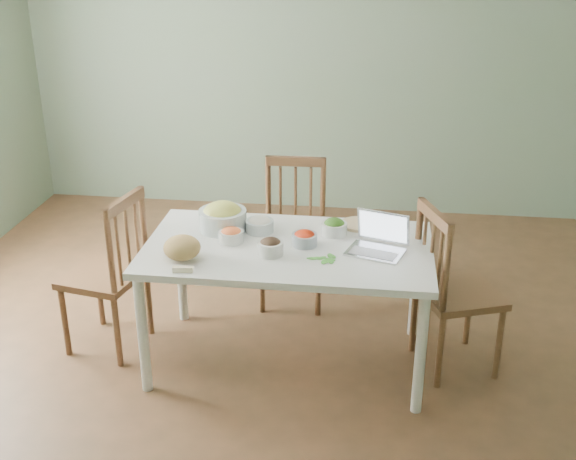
# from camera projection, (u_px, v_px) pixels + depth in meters

# --- Properties ---
(floor) EXTENTS (5.00, 5.00, 0.00)m
(floor) POSITION_uv_depth(u_px,v_px,m) (261.00, 349.00, 4.59)
(floor) COLOR #47301E
(floor) RESTS_ON ground
(wall_back) EXTENTS (5.00, 0.00, 2.70)m
(wall_back) POSITION_uv_depth(u_px,v_px,m) (305.00, 63.00, 6.33)
(wall_back) COLOR slate
(wall_back) RESTS_ON ground
(wall_front) EXTENTS (5.00, 0.00, 2.70)m
(wall_front) POSITION_uv_depth(u_px,v_px,m) (87.00, 436.00, 1.78)
(wall_front) COLOR slate
(wall_front) RESTS_ON ground
(dining_table) EXTENTS (1.66, 0.94, 0.78)m
(dining_table) POSITION_uv_depth(u_px,v_px,m) (288.00, 305.00, 4.32)
(dining_table) COLOR white
(dining_table) RESTS_ON floor
(chair_far) EXTENTS (0.46, 0.44, 1.02)m
(chair_far) POSITION_uv_depth(u_px,v_px,m) (293.00, 236.00, 4.97)
(chair_far) COLOR #3D2817
(chair_far) RESTS_ON floor
(chair_left) EXTENTS (0.52, 0.53, 1.03)m
(chair_left) POSITION_uv_depth(u_px,v_px,m) (103.00, 272.00, 4.45)
(chair_left) COLOR #3D2817
(chair_left) RESTS_ON floor
(chair_right) EXTENTS (0.57, 0.58, 1.04)m
(chair_right) POSITION_uv_depth(u_px,v_px,m) (459.00, 289.00, 4.23)
(chair_right) COLOR #3D2817
(chair_right) RESTS_ON floor
(bread_boule) EXTENTS (0.23, 0.23, 0.13)m
(bread_boule) POSITION_uv_depth(u_px,v_px,m) (182.00, 248.00, 3.99)
(bread_boule) COLOR tan
(bread_boule) RESTS_ON dining_table
(butter_stick) EXTENTS (0.11, 0.04, 0.03)m
(butter_stick) POSITION_uv_depth(u_px,v_px,m) (183.00, 269.00, 3.86)
(butter_stick) COLOR beige
(butter_stick) RESTS_ON dining_table
(bowl_squash) EXTENTS (0.38, 0.38, 0.17)m
(bowl_squash) POSITION_uv_depth(u_px,v_px,m) (223.00, 216.00, 4.36)
(bowl_squash) COLOR gold
(bowl_squash) RESTS_ON dining_table
(bowl_carrot) EXTENTS (0.18, 0.18, 0.08)m
(bowl_carrot) POSITION_uv_depth(u_px,v_px,m) (231.00, 235.00, 4.21)
(bowl_carrot) COLOR #F45A28
(bowl_carrot) RESTS_ON dining_table
(bowl_onion) EXTENTS (0.19, 0.19, 0.09)m
(bowl_onion) POSITION_uv_depth(u_px,v_px,m) (259.00, 224.00, 4.34)
(bowl_onion) COLOR #EEE2C6
(bowl_onion) RESTS_ON dining_table
(bowl_mushroom) EXTENTS (0.19, 0.19, 0.10)m
(bowl_mushroom) POSITION_uv_depth(u_px,v_px,m) (270.00, 247.00, 4.04)
(bowl_mushroom) COLOR #3A2619
(bowl_mushroom) RESTS_ON dining_table
(bowl_redpep) EXTENTS (0.19, 0.19, 0.09)m
(bowl_redpep) POSITION_uv_depth(u_px,v_px,m) (304.00, 238.00, 4.16)
(bowl_redpep) COLOR red
(bowl_redpep) RESTS_ON dining_table
(bowl_broccoli) EXTENTS (0.20, 0.20, 0.10)m
(bowl_broccoli) POSITION_uv_depth(u_px,v_px,m) (334.00, 227.00, 4.30)
(bowl_broccoli) COLOR #1C3E13
(bowl_broccoli) RESTS_ON dining_table
(flatbread) EXTENTS (0.26, 0.26, 0.02)m
(flatbread) POSITION_uv_depth(u_px,v_px,m) (358.00, 224.00, 4.44)
(flatbread) COLOR tan
(flatbread) RESTS_ON dining_table
(basil_bunch) EXTENTS (0.18, 0.18, 0.02)m
(basil_bunch) POSITION_uv_depth(u_px,v_px,m) (321.00, 257.00, 4.00)
(basil_bunch) COLOR #297C29
(basil_bunch) RESTS_ON dining_table
(laptop) EXTENTS (0.37, 0.34, 0.21)m
(laptop) POSITION_uv_depth(u_px,v_px,m) (376.00, 236.00, 4.03)
(laptop) COLOR silver
(laptop) RESTS_ON dining_table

